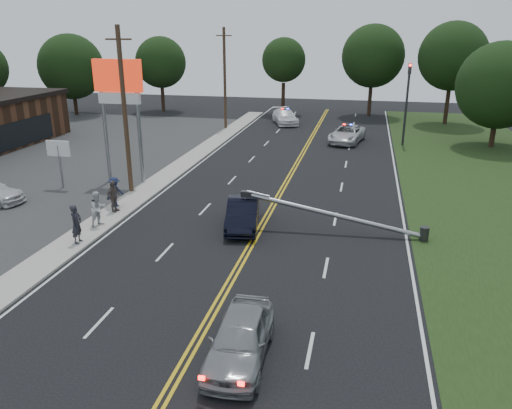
% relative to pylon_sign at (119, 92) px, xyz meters
% --- Properties ---
extents(ground, '(120.00, 120.00, 0.00)m').
position_rel_pylon_sign_xyz_m(ground, '(10.50, -14.00, -6.00)').
color(ground, black).
rests_on(ground, ground).
extents(sidewalk, '(1.80, 70.00, 0.12)m').
position_rel_pylon_sign_xyz_m(sidewalk, '(2.10, -4.00, -5.94)').
color(sidewalk, '#A8A398').
rests_on(sidewalk, ground).
extents(centerline_yellow, '(0.36, 80.00, 0.00)m').
position_rel_pylon_sign_xyz_m(centerline_yellow, '(10.50, -4.00, -5.99)').
color(centerline_yellow, gold).
rests_on(centerline_yellow, ground).
extents(pylon_sign, '(3.20, 0.35, 8.00)m').
position_rel_pylon_sign_xyz_m(pylon_sign, '(0.00, 0.00, 0.00)').
color(pylon_sign, gray).
rests_on(pylon_sign, ground).
extents(small_sign, '(1.60, 0.14, 3.10)m').
position_rel_pylon_sign_xyz_m(small_sign, '(-3.50, -2.00, -3.66)').
color(small_sign, gray).
rests_on(small_sign, ground).
extents(traffic_signal, '(0.28, 0.41, 7.05)m').
position_rel_pylon_sign_xyz_m(traffic_signal, '(18.80, 16.00, -1.79)').
color(traffic_signal, '#2D2D30').
rests_on(traffic_signal, ground).
extents(fallen_streetlight, '(9.36, 0.44, 1.91)m').
position_rel_pylon_sign_xyz_m(fallen_streetlight, '(14.69, -6.00, -5.08)').
color(fallen_streetlight, '#2D2D30').
rests_on(fallen_streetlight, ground).
extents(utility_pole_mid, '(1.60, 0.28, 10.00)m').
position_rel_pylon_sign_xyz_m(utility_pole_mid, '(1.30, -2.00, -0.91)').
color(utility_pole_mid, '#382619').
rests_on(utility_pole_mid, ground).
extents(utility_pole_far, '(1.60, 0.28, 10.00)m').
position_rel_pylon_sign_xyz_m(utility_pole_far, '(1.30, 20.00, -0.91)').
color(utility_pole_far, '#382619').
rests_on(utility_pole_far, ground).
extents(tree_4, '(7.51, 7.51, 9.39)m').
position_rel_pylon_sign_xyz_m(tree_4, '(-18.97, 25.15, -0.37)').
color(tree_4, black).
rests_on(tree_4, ground).
extents(tree_5, '(6.17, 6.17, 9.06)m').
position_rel_pylon_sign_xyz_m(tree_5, '(-9.66, 29.93, -0.03)').
color(tree_5, black).
rests_on(tree_5, ground).
extents(tree_6, '(5.20, 5.20, 8.97)m').
position_rel_pylon_sign_xyz_m(tree_6, '(5.41, 31.35, 0.35)').
color(tree_6, black).
rests_on(tree_6, ground).
extents(tree_7, '(7.16, 7.16, 10.46)m').
position_rel_pylon_sign_xyz_m(tree_7, '(15.75, 31.86, 0.87)').
color(tree_7, black).
rests_on(tree_7, ground).
extents(tree_8, '(7.11, 7.11, 10.68)m').
position_rel_pylon_sign_xyz_m(tree_8, '(23.91, 27.94, 1.12)').
color(tree_8, black).
rests_on(tree_8, ground).
extents(tree_9, '(7.28, 7.28, 8.93)m').
position_rel_pylon_sign_xyz_m(tree_9, '(26.36, 16.89, -0.71)').
color(tree_9, black).
rests_on(tree_9, ground).
extents(crashed_sedan, '(2.31, 4.67, 1.47)m').
position_rel_pylon_sign_xyz_m(crashed_sedan, '(9.56, -6.15, -5.26)').
color(crashed_sedan, black).
rests_on(crashed_sedan, ground).
extents(waiting_sedan, '(1.89, 4.37, 1.47)m').
position_rel_pylon_sign_xyz_m(waiting_sedan, '(12.12, -16.88, -5.26)').
color(waiting_sedan, gray).
rests_on(waiting_sedan, ground).
extents(emergency_a, '(3.53, 5.85, 1.52)m').
position_rel_pylon_sign_xyz_m(emergency_a, '(13.87, 16.05, -5.24)').
color(emergency_a, silver).
rests_on(emergency_a, ground).
extents(emergency_b, '(3.97, 5.85, 1.57)m').
position_rel_pylon_sign_xyz_m(emergency_b, '(6.79, 24.32, -5.21)').
color(emergency_b, white).
rests_on(emergency_b, ground).
extents(bystander_a, '(0.48, 0.71, 1.89)m').
position_rel_pylon_sign_xyz_m(bystander_a, '(2.46, -10.07, -4.93)').
color(bystander_a, '#25242C').
rests_on(bystander_a, sidewalk).
extents(bystander_b, '(0.99, 1.09, 1.83)m').
position_rel_pylon_sign_xyz_m(bystander_b, '(2.34, -7.84, -4.96)').
color(bystander_b, silver).
rests_on(bystander_b, sidewalk).
extents(bystander_c, '(0.99, 1.28, 1.75)m').
position_rel_pylon_sign_xyz_m(bystander_c, '(1.78, -4.98, -5.00)').
color(bystander_c, '#1A2243').
rests_on(bystander_c, sidewalk).
extents(bystander_d, '(0.62, 1.10, 1.77)m').
position_rel_pylon_sign_xyz_m(bystander_d, '(2.08, -5.72, -4.99)').
color(bystander_d, '#5C504A').
rests_on(bystander_d, sidewalk).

